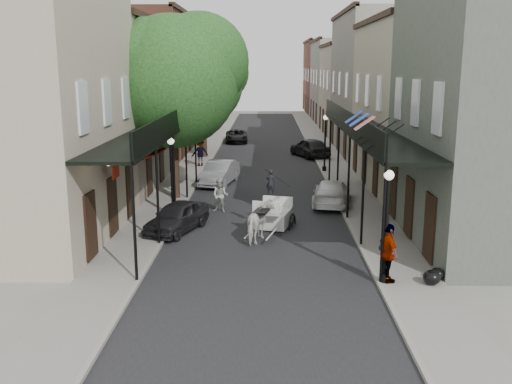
{
  "coord_description": "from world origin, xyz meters",
  "views": [
    {
      "loc": [
        0.28,
        -19.59,
        7.04
      ],
      "look_at": [
        -0.21,
        4.76,
        1.6
      ],
      "focal_mm": 40.0,
      "sensor_mm": 36.0,
      "label": 1
    }
  ],
  "objects_px": {
    "tree_near": "(181,76)",
    "car_left_mid": "(219,173)",
    "tree_far": "(208,81)",
    "lamppost_right_near": "(386,225)",
    "car_left_near": "(177,217)",
    "pedestrian_sidewalk_right": "(388,253)",
    "car_left_far": "(236,136)",
    "horse": "(261,222)",
    "car_right_far": "(310,147)",
    "lamppost_right_far": "(325,142)",
    "lamppost_left": "(172,176)",
    "pedestrian_sidewalk_left": "(200,152)",
    "carriage": "(275,202)",
    "car_right_near": "(332,193)",
    "pedestrian_walking": "(220,196)"
  },
  "relations": [
    {
      "from": "carriage",
      "to": "pedestrian_sidewalk_left",
      "type": "xyz_separation_m",
      "value": [
        -5.09,
        14.62,
        0.02
      ]
    },
    {
      "from": "lamppost_right_far",
      "to": "carriage",
      "type": "relative_size",
      "value": 1.37
    },
    {
      "from": "carriage",
      "to": "pedestrian_walking",
      "type": "height_order",
      "value": "carriage"
    },
    {
      "from": "tree_near",
      "to": "car_right_near",
      "type": "bearing_deg",
      "value": -8.59
    },
    {
      "from": "car_right_near",
      "to": "tree_near",
      "type": "bearing_deg",
      "value": 0.57
    },
    {
      "from": "horse",
      "to": "pedestrian_sidewalk_right",
      "type": "distance_m",
      "value": 6.3
    },
    {
      "from": "lamppost_right_far",
      "to": "car_left_near",
      "type": "height_order",
      "value": "lamppost_right_far"
    },
    {
      "from": "lamppost_right_near",
      "to": "pedestrian_sidewalk_left",
      "type": "bearing_deg",
      "value": 111.4
    },
    {
      "from": "tree_far",
      "to": "car_left_near",
      "type": "xyz_separation_m",
      "value": [
        0.65,
        -20.18,
        -5.18
      ]
    },
    {
      "from": "carriage",
      "to": "pedestrian_sidewalk_left",
      "type": "bearing_deg",
      "value": 123.63
    },
    {
      "from": "tree_far",
      "to": "pedestrian_sidewalk_right",
      "type": "height_order",
      "value": "tree_far"
    },
    {
      "from": "lamppost_right_near",
      "to": "carriage",
      "type": "distance_m",
      "value": 8.0
    },
    {
      "from": "lamppost_left",
      "to": "car_right_far",
      "type": "height_order",
      "value": "lamppost_left"
    },
    {
      "from": "tree_far",
      "to": "car_left_mid",
      "type": "distance_m",
      "value": 11.52
    },
    {
      "from": "car_left_near",
      "to": "car_right_far",
      "type": "xyz_separation_m",
      "value": [
        7.2,
        20.57,
        0.11
      ]
    },
    {
      "from": "lamppost_right_far",
      "to": "car_left_mid",
      "type": "relative_size",
      "value": 0.86
    },
    {
      "from": "horse",
      "to": "pedestrian_sidewalk_left",
      "type": "xyz_separation_m",
      "value": [
        -4.46,
        17.07,
        0.26
      ]
    },
    {
      "from": "lamppost_right_near",
      "to": "horse",
      "type": "height_order",
      "value": "lamppost_right_near"
    },
    {
      "from": "lamppost_right_near",
      "to": "pedestrian_sidewalk_left",
      "type": "height_order",
      "value": "lamppost_right_near"
    },
    {
      "from": "tree_near",
      "to": "pedestrian_sidewalk_left",
      "type": "height_order",
      "value": "tree_near"
    },
    {
      "from": "tree_far",
      "to": "lamppost_right_near",
      "type": "relative_size",
      "value": 2.32
    },
    {
      "from": "horse",
      "to": "car_left_near",
      "type": "relative_size",
      "value": 0.5
    },
    {
      "from": "tree_near",
      "to": "lamppost_right_near",
      "type": "distance_m",
      "value": 15.39
    },
    {
      "from": "lamppost_right_near",
      "to": "car_right_far",
      "type": "bearing_deg",
      "value": 91.08
    },
    {
      "from": "tree_far",
      "to": "car_left_far",
      "type": "xyz_separation_m",
      "value": [
        1.65,
        8.89,
        -5.24
      ]
    },
    {
      "from": "tree_near",
      "to": "car_left_mid",
      "type": "distance_m",
      "value": 7.11
    },
    {
      "from": "tree_near",
      "to": "lamppost_left",
      "type": "bearing_deg",
      "value": -88.66
    },
    {
      "from": "pedestrian_sidewalk_left",
      "to": "car_left_far",
      "type": "height_order",
      "value": "pedestrian_sidewalk_left"
    },
    {
      "from": "car_left_mid",
      "to": "car_right_far",
      "type": "distance_m",
      "value": 12.25
    },
    {
      "from": "lamppost_right_near",
      "to": "car_left_near",
      "type": "distance_m",
      "value": 9.86
    },
    {
      "from": "lamppost_right_near",
      "to": "pedestrian_walking",
      "type": "bearing_deg",
      "value": 123.01
    },
    {
      "from": "car_left_mid",
      "to": "car_left_far",
      "type": "height_order",
      "value": "car_left_mid"
    },
    {
      "from": "lamppost_left",
      "to": "pedestrian_sidewalk_right",
      "type": "xyz_separation_m",
      "value": [
        8.3,
        -8.0,
        -0.95
      ]
    },
    {
      "from": "pedestrian_sidewalk_right",
      "to": "car_left_far",
      "type": "xyz_separation_m",
      "value": [
        -6.8,
        35.07,
        -0.51
      ]
    },
    {
      "from": "tree_near",
      "to": "car_left_far",
      "type": "bearing_deg",
      "value": 86.01
    },
    {
      "from": "lamppost_right_near",
      "to": "lamppost_right_far",
      "type": "height_order",
      "value": "same"
    },
    {
      "from": "horse",
      "to": "car_left_far",
      "type": "xyz_separation_m",
      "value": [
        -2.62,
        30.36,
        -0.22
      ]
    },
    {
      "from": "lamppost_left",
      "to": "horse",
      "type": "distance_m",
      "value": 5.42
    },
    {
      "from": "car_left_far",
      "to": "pedestrian_walking",
      "type": "bearing_deg",
      "value": -92.16
    },
    {
      "from": "lamppost_right_far",
      "to": "car_left_far",
      "type": "bearing_deg",
      "value": 113.97
    },
    {
      "from": "pedestrian_sidewalk_left",
      "to": "car_left_near",
      "type": "relative_size",
      "value": 0.5
    },
    {
      "from": "car_left_mid",
      "to": "pedestrian_sidewalk_left",
      "type": "bearing_deg",
      "value": 118.61
    },
    {
      "from": "carriage",
      "to": "car_right_near",
      "type": "xyz_separation_m",
      "value": [
        2.94,
        3.85,
        -0.41
      ]
    },
    {
      "from": "tree_far",
      "to": "car_right_near",
      "type": "xyz_separation_m",
      "value": [
        7.85,
        -15.18,
        -5.19
      ]
    },
    {
      "from": "lamppost_right_near",
      "to": "horse",
      "type": "distance_m",
      "value": 6.35
    },
    {
      "from": "car_left_far",
      "to": "car_right_far",
      "type": "relative_size",
      "value": 0.96
    },
    {
      "from": "car_left_mid",
      "to": "pedestrian_sidewalk_right",
      "type": "bearing_deg",
      "value": -55.97
    },
    {
      "from": "lamppost_right_far",
      "to": "horse",
      "type": "relative_size",
      "value": 1.93
    },
    {
      "from": "lamppost_right_near",
      "to": "car_right_near",
      "type": "relative_size",
      "value": 0.84
    },
    {
      "from": "lamppost_left",
      "to": "pedestrian_sidewalk_left",
      "type": "xyz_separation_m",
      "value": [
        -0.33,
        13.77,
        -0.98
      ]
    }
  ]
}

